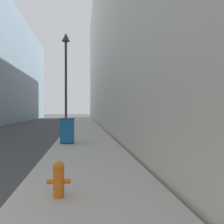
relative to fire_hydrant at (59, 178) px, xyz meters
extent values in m
cube|color=#B7B2A8|center=(0.65, 17.10, -0.44)|extent=(3.16, 60.00, 0.16)
cube|color=beige|center=(8.33, 25.10, 10.08)|extent=(12.00, 60.00, 21.20)
cylinder|color=orange|center=(0.00, 0.01, -0.09)|extent=(0.21, 0.21, 0.54)
sphere|color=orange|center=(0.00, 0.01, 0.22)|extent=(0.22, 0.22, 0.22)
cylinder|color=orange|center=(0.00, 0.01, 0.28)|extent=(0.06, 0.06, 0.05)
cylinder|color=orange|center=(0.00, -0.16, -0.06)|extent=(0.11, 0.12, 0.11)
cylinder|color=orange|center=(-0.16, 0.01, -0.06)|extent=(0.12, 0.09, 0.09)
cylinder|color=orange|center=(0.16, 0.01, -0.06)|extent=(0.12, 0.09, 0.09)
cube|color=#19609E|center=(-0.29, 7.75, 0.24)|extent=(0.66, 0.66, 1.14)
cube|color=navy|center=(-0.29, 7.75, 0.85)|extent=(0.68, 0.68, 0.08)
cylinder|color=black|center=(-0.57, 8.03, -0.28)|extent=(0.05, 0.16, 0.16)
cylinder|color=black|center=(-0.01, 8.03, -0.28)|extent=(0.05, 0.16, 0.16)
cylinder|color=#2D332D|center=(-0.57, 11.06, -0.23)|extent=(0.28, 0.28, 0.25)
cylinder|color=#2D332D|center=(-0.57, 11.06, 2.62)|extent=(0.15, 0.15, 5.96)
cone|color=#2D332D|center=(-0.57, 11.06, 5.86)|extent=(0.51, 0.51, 0.51)
camera|label=1|loc=(0.45, -4.84, 1.31)|focal=40.00mm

